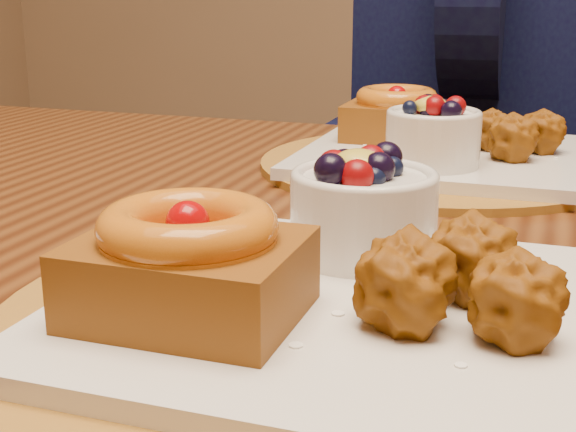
# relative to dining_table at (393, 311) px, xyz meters

# --- Properties ---
(dining_table) EXTENTS (1.60, 0.90, 0.76)m
(dining_table) POSITION_rel_dining_table_xyz_m (0.00, 0.00, 0.00)
(dining_table) COLOR #39190A
(dining_table) RESTS_ON ground
(place_setting_near) EXTENTS (0.38, 0.38, 0.09)m
(place_setting_near) POSITION_rel_dining_table_xyz_m (-0.00, -0.21, 0.10)
(place_setting_near) COLOR brown
(place_setting_near) RESTS_ON dining_table
(place_setting_far) EXTENTS (0.38, 0.38, 0.09)m
(place_setting_far) POSITION_rel_dining_table_xyz_m (-0.00, 0.21, 0.10)
(place_setting_far) COLOR brown
(place_setting_far) RESTS_ON dining_table
(chair_far) EXTENTS (0.51, 0.51, 0.83)m
(chair_far) POSITION_rel_dining_table_xyz_m (0.10, 0.80, -0.22)
(chair_far) COLOR black
(chair_far) RESTS_ON ground
(diner) EXTENTS (0.46, 0.46, 0.75)m
(diner) POSITION_rel_dining_table_xyz_m (-0.01, 0.71, 0.12)
(diner) COLOR black
(diner) RESTS_ON ground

